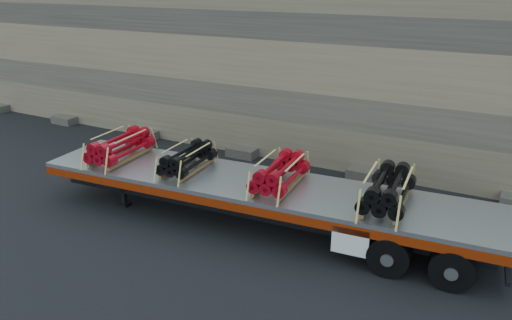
{
  "coord_description": "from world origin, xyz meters",
  "views": [
    {
      "loc": [
        6.36,
        -11.63,
        6.85
      ],
      "look_at": [
        -0.25,
        0.73,
        1.63
      ],
      "focal_mm": 35.0,
      "sensor_mm": 36.0,
      "label": 1
    }
  ],
  "objects_px": {
    "bundle_midfront": "(187,159)",
    "bundle_midrear": "(280,174)",
    "trailer": "(256,203)",
    "bundle_rear": "(388,190)",
    "bundle_front": "(120,147)"
  },
  "relations": [
    {
      "from": "bundle_front",
      "to": "bundle_midrear",
      "type": "xyz_separation_m",
      "value": [
        5.42,
        0.39,
        -0.02
      ]
    },
    {
      "from": "trailer",
      "to": "bundle_midfront",
      "type": "bearing_deg",
      "value": -180.0
    },
    {
      "from": "trailer",
      "to": "bundle_front",
      "type": "relative_size",
      "value": 6.02
    },
    {
      "from": "trailer",
      "to": "bundle_midfront",
      "type": "xyz_separation_m",
      "value": [
        -2.24,
        -0.16,
        1.01
      ]
    },
    {
      "from": "bundle_rear",
      "to": "bundle_front",
      "type": "bearing_deg",
      "value": -180.0
    },
    {
      "from": "trailer",
      "to": "bundle_rear",
      "type": "distance_m",
      "value": 3.81
    },
    {
      "from": "bundle_front",
      "to": "bundle_midrear",
      "type": "height_order",
      "value": "bundle_front"
    },
    {
      "from": "bundle_midfront",
      "to": "bundle_rear",
      "type": "distance_m",
      "value": 5.9
    },
    {
      "from": "bundle_front",
      "to": "bundle_midfront",
      "type": "height_order",
      "value": "bundle_front"
    },
    {
      "from": "trailer",
      "to": "bundle_midfront",
      "type": "relative_size",
      "value": 6.81
    },
    {
      "from": "trailer",
      "to": "bundle_rear",
      "type": "height_order",
      "value": "bundle_rear"
    },
    {
      "from": "bundle_midrear",
      "to": "bundle_rear",
      "type": "height_order",
      "value": "bundle_rear"
    },
    {
      "from": "trailer",
      "to": "bundle_midfront",
      "type": "height_order",
      "value": "bundle_midfront"
    },
    {
      "from": "bundle_midfront",
      "to": "bundle_midrear",
      "type": "xyz_separation_m",
      "value": [
        2.96,
        0.21,
        0.03
      ]
    },
    {
      "from": "bundle_front",
      "to": "bundle_midfront",
      "type": "xyz_separation_m",
      "value": [
        2.46,
        0.18,
        -0.05
      ]
    }
  ]
}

